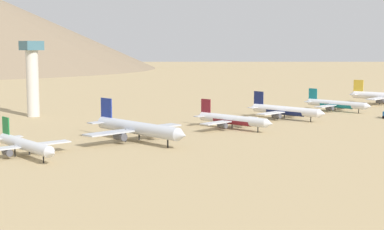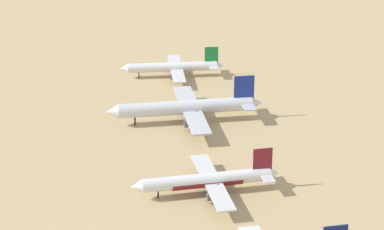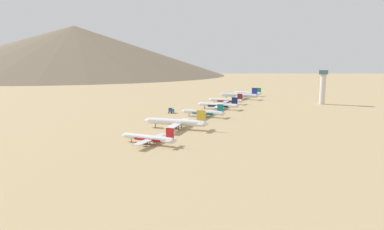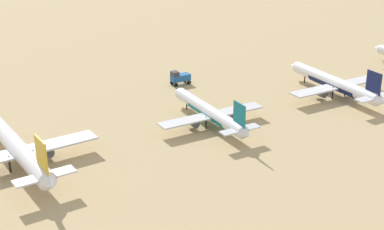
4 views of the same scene
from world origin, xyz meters
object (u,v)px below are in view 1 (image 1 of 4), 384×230
parked_jet_0 (24,145)px  parked_jet_1 (137,128)px  control_tower (32,75)px  parked_jet_2 (232,120)px  parked_jet_3 (285,111)px  parked_jet_4 (336,104)px

parked_jet_0 → parked_jet_1: (1.08, 34.88, 0.94)m
control_tower → parked_jet_1: bearing=-5.8°
parked_jet_2 → parked_jet_3: 34.06m
parked_jet_4 → parked_jet_1: bearing=-87.8°
parked_jet_2 → control_tower: size_ratio=1.10×
parked_jet_1 → parked_jet_4: parked_jet_1 is taller
parked_jet_0 → parked_jet_2: size_ratio=0.96×
parked_jet_1 → parked_jet_2: size_ratio=1.25×
parked_jet_3 → parked_jet_4: bearing=92.6°
parked_jet_0 → parked_jet_1: parked_jet_1 is taller
parked_jet_0 → parked_jet_3: size_ratio=0.91×
parked_jet_1 → parked_jet_0: bearing=-91.8°
parked_jet_1 → parked_jet_4: size_ratio=1.28×
parked_jet_0 → parked_jet_4: size_ratio=0.98×
parked_jet_2 → control_tower: control_tower is taller
parked_jet_4 → control_tower: size_ratio=1.07×
parked_jet_0 → parked_jet_3: bearing=90.7°
parked_jet_0 → parked_jet_2: 74.31m
parked_jet_1 → parked_jet_3: (-2.45, 73.22, -0.66)m
parked_jet_0 → control_tower: 87.49m
parked_jet_2 → parked_jet_3: (-3.95, 33.83, 0.19)m
parked_jet_4 → control_tower: bearing=-125.0°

